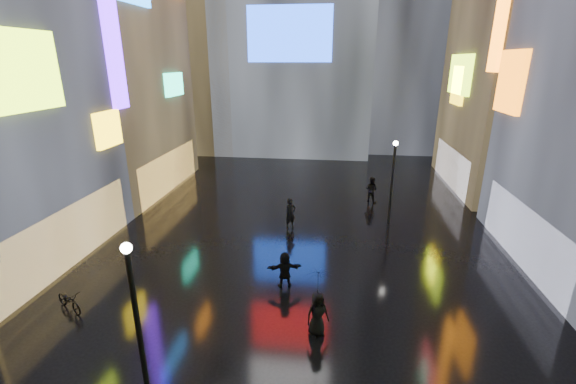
# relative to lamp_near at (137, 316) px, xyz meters

# --- Properties ---
(ground) EXTENTS (140.00, 140.00, 0.00)m
(ground) POSITION_rel_lamp_near_xyz_m (3.60, 13.13, -2.94)
(ground) COLOR black
(ground) RESTS_ON ground
(building_left_far) EXTENTS (10.28, 12.00, 22.00)m
(building_left_far) POSITION_rel_lamp_near_xyz_m (-12.38, 19.14, 8.04)
(building_left_far) COLOR black
(building_left_far) RESTS_ON ground
(tower_flank_left) EXTENTS (10.00, 10.00, 26.00)m
(tower_flank_left) POSITION_rel_lamp_near_xyz_m (-10.40, 35.13, 10.06)
(tower_flank_left) COLOR black
(tower_flank_left) RESTS_ON ground
(lamp_near) EXTENTS (0.30, 0.30, 5.20)m
(lamp_near) POSITION_rel_lamp_near_xyz_m (0.00, 0.00, 0.00)
(lamp_near) COLOR black
(lamp_near) RESTS_ON ground
(lamp_far) EXTENTS (0.30, 0.30, 5.20)m
(lamp_far) POSITION_rel_lamp_near_xyz_m (8.80, 14.55, 0.00)
(lamp_far) COLOR black
(lamp_far) RESTS_ON ground
(pedestrian_4) EXTENTS (1.01, 0.88, 1.75)m
(pedestrian_4) POSITION_rel_lamp_near_xyz_m (4.89, 3.53, -2.07)
(pedestrian_4) COLOR black
(pedestrian_4) RESTS_ON ground
(pedestrian_5) EXTENTS (1.63, 0.86, 1.68)m
(pedestrian_5) POSITION_rel_lamp_near_xyz_m (3.27, 6.55, -2.11)
(pedestrian_5) COLOR black
(pedestrian_5) RESTS_ON ground
(pedestrian_6) EXTENTS (0.82, 0.77, 1.88)m
(pedestrian_6) POSITION_rel_lamp_near_xyz_m (2.76, 12.92, -2.00)
(pedestrian_6) COLOR black
(pedestrian_6) RESTS_ON ground
(pedestrian_7) EXTENTS (1.12, 1.05, 1.84)m
(pedestrian_7) POSITION_rel_lamp_near_xyz_m (7.96, 18.20, -2.02)
(pedestrian_7) COLOR black
(pedestrian_7) RESTS_ON ground
(umbrella_2) EXTENTS (1.37, 1.37, 0.90)m
(umbrella_2) POSITION_rel_lamp_near_xyz_m (4.89, 3.53, -0.74)
(umbrella_2) COLOR black
(umbrella_2) RESTS_ON pedestrian_4
(bicycle) EXTENTS (1.76, 1.30, 0.88)m
(bicycle) POSITION_rel_lamp_near_xyz_m (-5.20, 3.73, -2.50)
(bicycle) COLOR black
(bicycle) RESTS_ON ground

